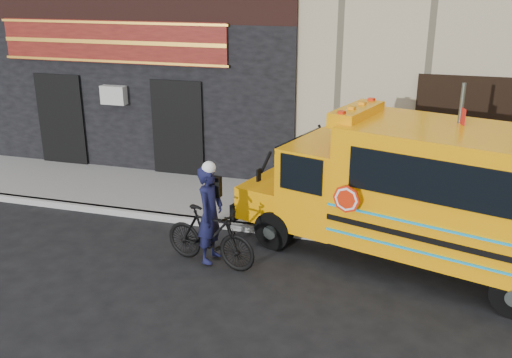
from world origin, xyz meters
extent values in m
plane|color=black|center=(0.00, 0.00, 0.00)|extent=(120.00, 120.00, 0.00)
cube|color=#9C9D97|center=(0.00, 2.60, 0.07)|extent=(40.00, 0.20, 0.15)
cube|color=gray|center=(0.00, 4.10, 0.07)|extent=(40.00, 3.00, 0.15)
cube|color=black|center=(-5.00, 5.55, 2.15)|extent=(10.00, 0.30, 4.00)
cube|color=#4C0E0A|center=(-5.00, 5.38, 3.65)|extent=(6.50, 0.12, 1.10)
cube|color=black|center=(-6.80, 5.40, 1.40)|extent=(1.30, 0.10, 2.50)
cube|color=black|center=(-3.20, 5.40, 1.40)|extent=(1.30, 0.10, 2.50)
cylinder|color=black|center=(0.38, 1.95, 0.40)|extent=(0.85, 0.50, 0.80)
cylinder|color=black|center=(0.93, 3.77, 0.40)|extent=(0.85, 0.50, 0.80)
cube|color=orange|center=(0.23, 2.99, 0.80)|extent=(1.53, 2.20, 0.70)
cube|color=black|center=(-0.30, 3.15, 0.55)|extent=(0.71, 2.00, 0.35)
cube|color=orange|center=(1.28, 2.68, 1.30)|extent=(1.75, 2.36, 1.70)
cube|color=black|center=(0.73, 2.84, 1.70)|extent=(0.58, 1.74, 0.90)
cube|color=orange|center=(4.01, 1.85, 1.62)|extent=(4.94, 3.40, 2.25)
cube|color=black|center=(3.79, 0.76, 2.10)|extent=(3.75, 1.16, 0.75)
cube|color=orange|center=(1.86, 2.50, 2.78)|extent=(0.94, 1.68, 0.28)
cylinder|color=red|center=(1.91, 1.13, 1.55)|extent=(0.51, 0.18, 0.52)
cylinder|color=#454E4A|center=(3.73, 2.46, 1.74)|extent=(0.08, 0.08, 3.48)
cube|color=#AE1813|center=(3.75, 2.38, 2.82)|extent=(0.11, 0.30, 0.43)
cube|color=white|center=(3.75, 2.38, 2.28)|extent=(0.11, 0.30, 0.38)
imported|color=black|center=(-0.61, 0.91, 0.58)|extent=(2.02, 0.94, 1.17)
imported|color=black|center=(-0.63, 1.01, 0.95)|extent=(0.51, 0.73, 1.90)
camera|label=1|loc=(3.02, -8.32, 5.24)|focal=40.00mm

